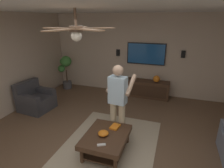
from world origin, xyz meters
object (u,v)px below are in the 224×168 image
vase_round (156,79)px  ceiling_fan (77,31)px  armchair (36,100)px  wall_speaker_right (118,53)px  person_standing (118,98)px  tv (146,54)px  media_console (143,88)px  potted_plant_tall (65,68)px  book (115,127)px  remote_white (101,145)px  bowl (103,133)px  coffee_table (106,139)px  wall_speaker_left (183,54)px

vase_round → ceiling_fan: size_ratio=0.18×
armchair → wall_speaker_right: bearing=55.8°
person_standing → tv: bearing=4.1°
tv → ceiling_fan: size_ratio=1.05×
media_console → potted_plant_tall: (-0.20, 2.82, 0.52)m
book → person_standing: bearing=15.4°
remote_white → book: 0.62m
media_console → tv: (0.24, 0.00, 1.13)m
person_standing → potted_plant_tall: 3.52m
bowl → wall_speaker_right: size_ratio=0.91×
person_standing → bowl: bearing=178.4°
coffee_table → remote_white: size_ratio=6.67×
bowl → person_standing: bearing=-8.5°
armchair → media_console: (1.96, -2.76, -0.00)m
person_standing → ceiling_fan: 1.74m
remote_white → book: bearing=58.4°
potted_plant_tall → wall_speaker_right: wall_speaker_right is taller
armchair → bowl: (-1.12, -2.53, 0.17)m
wall_speaker_left → person_standing: bearing=154.9°
media_console → book: (-2.76, 0.09, 0.14)m
potted_plant_tall → ceiling_fan: (-3.23, -2.35, 1.55)m
person_standing → wall_speaker_right: size_ratio=7.45×
armchair → wall_speaker_left: (2.22, -3.90, 1.17)m
bowl → wall_speaker_left: (3.34, -1.37, 1.01)m
potted_plant_tall → book: potted_plant_tall is taller
person_standing → wall_speaker_left: person_standing is taller
person_standing → remote_white: size_ratio=10.93×
remote_white → book: (0.62, -0.05, 0.01)m
tv → bowl: size_ratio=6.23×
potted_plant_tall → bowl: (-2.88, -2.60, -0.35)m
armchair → ceiling_fan: 3.41m
media_console → bowl: bearing=-4.2°
tv → book: tv is taller
armchair → vase_round: armchair is taller
wall_speaker_left → wall_speaker_right: 2.11m
coffee_table → potted_plant_tall: size_ratio=0.81×
book → ceiling_fan: size_ratio=0.18×
person_standing → ceiling_fan: ceiling_fan is taller
tv → ceiling_fan: (-3.67, 0.47, 0.94)m
armchair → remote_white: 2.97m
armchair → media_console: 3.38m
person_standing → wall_speaker_left: size_ratio=7.45×
media_console → coffee_table: bearing=-3.4°
media_console → book: bearing=-2.0°
bowl → wall_speaker_left: wall_speaker_left is taller
wall_speaker_right → ceiling_fan: size_ratio=0.18×
vase_round → coffee_table: bearing=168.7°
tv → person_standing: 2.74m
vase_round → ceiling_fan: 3.90m
armchair → wall_speaker_left: 4.64m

